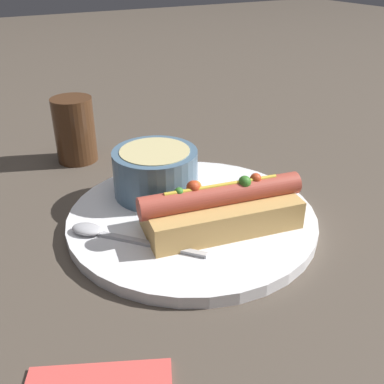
{
  "coord_description": "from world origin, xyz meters",
  "views": [
    {
      "loc": [
        -0.22,
        -0.39,
        0.29
      ],
      "look_at": [
        0.0,
        0.0,
        0.04
      ],
      "focal_mm": 42.0,
      "sensor_mm": 36.0,
      "label": 1
    }
  ],
  "objects_px": {
    "hot_dog": "(221,209)",
    "spoon": "(107,234)",
    "soup_bowl": "(155,170)",
    "drinking_glass": "(75,130)"
  },
  "relations": [
    {
      "from": "spoon",
      "to": "drinking_glass",
      "type": "xyz_separation_m",
      "value": [
        0.04,
        0.24,
        0.03
      ]
    },
    {
      "from": "soup_bowl",
      "to": "spoon",
      "type": "xyz_separation_m",
      "value": [
        -0.09,
        -0.06,
        -0.03
      ]
    },
    {
      "from": "hot_dog",
      "to": "drinking_glass",
      "type": "distance_m",
      "value": 0.29
    },
    {
      "from": "soup_bowl",
      "to": "spoon",
      "type": "height_order",
      "value": "soup_bowl"
    },
    {
      "from": "soup_bowl",
      "to": "drinking_glass",
      "type": "xyz_separation_m",
      "value": [
        -0.05,
        0.18,
        0.0
      ]
    },
    {
      "from": "hot_dog",
      "to": "soup_bowl",
      "type": "distance_m",
      "value": 0.11
    },
    {
      "from": "hot_dog",
      "to": "spoon",
      "type": "relative_size",
      "value": 1.49
    },
    {
      "from": "hot_dog",
      "to": "drinking_glass",
      "type": "height_order",
      "value": "drinking_glass"
    },
    {
      "from": "soup_bowl",
      "to": "drinking_glass",
      "type": "distance_m",
      "value": 0.18
    },
    {
      "from": "soup_bowl",
      "to": "hot_dog",
      "type": "bearing_deg",
      "value": -73.81
    }
  ]
}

